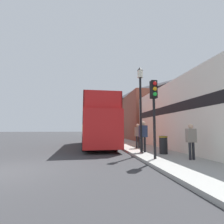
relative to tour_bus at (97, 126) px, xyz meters
The scene contains 13 objects.
ground_plane 13.14m from the tour_bus, 107.08° to the left, with size 144.00×144.00×0.00m, color #333335.
sidewalk 10.09m from the tour_bus, 71.84° to the left, with size 2.85×108.00×0.14m.
pub_white_frontage 8.48m from the tour_bus, 27.32° to the right, with size 6.01×12.27×4.62m.
brick_terrace_rear 15.97m from the tour_bus, 61.51° to the left, with size 6.00×21.13×8.49m.
tour_bus is the anchor object (origin of this frame).
parked_car_ahead_of_bus 8.68m from the tour_bus, 86.27° to the left, with size 1.92×4.66×1.48m.
pedestrian_nearest 8.76m from the tour_bus, 64.44° to the right, with size 0.41×0.23×1.58m.
pedestrian_second 5.66m from the tour_bus, 63.95° to the right, with size 0.47×0.26×1.81m.
pedestrian_third 4.05m from the tour_bus, 45.82° to the right, with size 0.45×0.25×1.73m.
traffic_signal 7.79m from the tour_bus, 72.93° to the right, with size 0.28×0.42×3.65m.
lamp_post_nearest 6.00m from the tour_bus, 66.24° to the right, with size 0.35×0.35×5.11m.
lamp_post_second 3.87m from the tour_bus, 50.90° to the left, with size 0.35×0.35×4.32m.
litter_bin 6.92m from the tour_bus, 61.01° to the right, with size 0.48×0.48×0.97m.
Camera 1 is at (2.95, -6.60, 1.50)m, focal length 28.00 mm.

